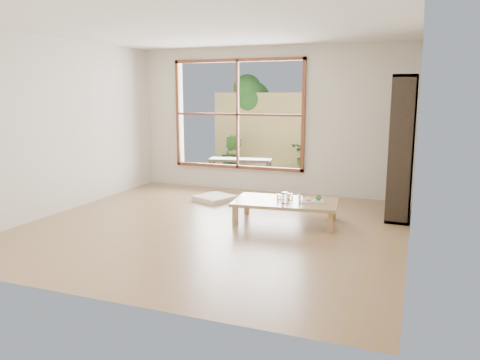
# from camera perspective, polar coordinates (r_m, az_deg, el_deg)

# --- Properties ---
(ground) EXTENTS (5.00, 5.00, 0.00)m
(ground) POSITION_cam_1_polar(r_m,az_deg,el_deg) (6.44, -3.08, -5.57)
(ground) COLOR #9A6E4D
(ground) RESTS_ON ground
(low_table) EXTENTS (1.50, 0.95, 0.31)m
(low_table) POSITION_cam_1_polar(r_m,az_deg,el_deg) (6.55, 5.60, -2.84)
(low_table) COLOR #AB8152
(low_table) RESTS_ON ground
(floor_cushion) EXTENTS (0.73, 0.73, 0.08)m
(floor_cushion) POSITION_cam_1_polar(r_m,az_deg,el_deg) (7.91, -3.11, -2.22)
(floor_cushion) COLOR silver
(floor_cushion) RESTS_ON ground
(bookshelf) EXTENTS (0.33, 0.91, 2.03)m
(bookshelf) POSITION_cam_1_polar(r_m,az_deg,el_deg) (7.08, 19.14, 3.73)
(bookshelf) COLOR black
(bookshelf) RESTS_ON ground
(glass_tall) EXTENTS (0.08, 0.08, 0.16)m
(glass_tall) POSITION_cam_1_polar(r_m,az_deg,el_deg) (6.36, 5.48, -2.18)
(glass_tall) COLOR silver
(glass_tall) RESTS_ON low_table
(glass_mid) EXTENTS (0.06, 0.06, 0.09)m
(glass_mid) POSITION_cam_1_polar(r_m,az_deg,el_deg) (6.55, 7.42, -2.13)
(glass_mid) COLOR silver
(glass_mid) RESTS_ON low_table
(glass_short) EXTENTS (0.07, 0.07, 0.09)m
(glass_short) POSITION_cam_1_polar(r_m,az_deg,el_deg) (6.58, 6.15, -2.04)
(glass_short) COLOR silver
(glass_short) RESTS_ON low_table
(glass_small) EXTENTS (0.06, 0.06, 0.08)m
(glass_small) POSITION_cam_1_polar(r_m,az_deg,el_deg) (6.59, 4.77, -2.05)
(glass_small) COLOR silver
(glass_small) RESTS_ON low_table
(food_tray) EXTENTS (0.36, 0.30, 0.10)m
(food_tray) POSITION_cam_1_polar(r_m,az_deg,el_deg) (6.51, 8.91, -2.47)
(food_tray) COLOR white
(food_tray) RESTS_ON low_table
(deck) EXTENTS (2.80, 2.00, 0.05)m
(deck) POSITION_cam_1_polar(r_m,az_deg,el_deg) (9.88, 2.13, 0.12)
(deck) COLOR #322A24
(deck) RESTS_ON ground
(garden_bench) EXTENTS (1.34, 0.60, 0.41)m
(garden_bench) POSITION_cam_1_polar(r_m,az_deg,el_deg) (9.82, 0.02, 2.27)
(garden_bench) COLOR black
(garden_bench) RESTS_ON deck
(bamboo_fence) EXTENTS (2.80, 0.06, 1.80)m
(bamboo_fence) POSITION_cam_1_polar(r_m,az_deg,el_deg) (10.71, 3.89, 5.76)
(bamboo_fence) COLOR #D1BF6B
(bamboo_fence) RESTS_ON ground
(shrub_right) EXTENTS (0.95, 0.87, 0.88)m
(shrub_right) POSITION_cam_1_polar(r_m,az_deg,el_deg) (10.19, 8.63, 2.98)
(shrub_right) COLOR #2F6625
(shrub_right) RESTS_ON deck
(shrub_left) EXTENTS (0.49, 0.40, 0.86)m
(shrub_left) POSITION_cam_1_polar(r_m,az_deg,el_deg) (10.59, -1.05, 3.30)
(shrub_left) COLOR #2F6625
(shrub_left) RESTS_ON deck
(garden_tree) EXTENTS (1.04, 0.85, 2.22)m
(garden_tree) POSITION_cam_1_polar(r_m,az_deg,el_deg) (11.18, 1.03, 9.71)
(garden_tree) COLOR #4C3D2D
(garden_tree) RESTS_ON ground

